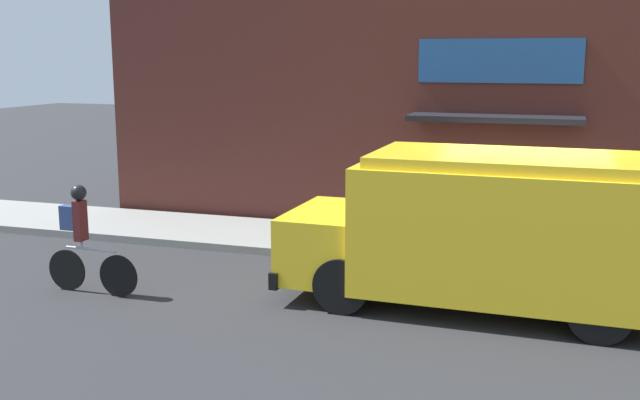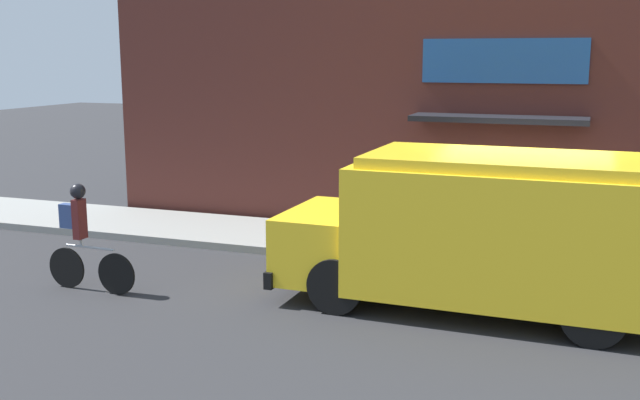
# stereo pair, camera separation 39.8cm
# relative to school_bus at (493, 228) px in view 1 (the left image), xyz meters

# --- Properties ---
(ground_plane) EXTENTS (70.00, 70.00, 0.00)m
(ground_plane) POSITION_rel_school_bus_xyz_m (0.31, 1.55, -1.13)
(ground_plane) COLOR #2B2B2D
(sidewalk) EXTENTS (28.00, 2.24, 0.14)m
(sidewalk) POSITION_rel_school_bus_xyz_m (0.31, 2.67, -1.06)
(sidewalk) COLOR gray
(sidewalk) RESTS_ON ground_plane
(storefront) EXTENTS (17.58, 1.04, 5.43)m
(storefront) POSITION_rel_school_bus_xyz_m (0.29, 4.01, 1.58)
(storefront) COLOR #4C231E
(storefront) RESTS_ON ground_plane
(school_bus) EXTENTS (5.39, 2.66, 2.16)m
(school_bus) POSITION_rel_school_bus_xyz_m (0.00, 0.00, 0.00)
(school_bus) COLOR yellow
(school_bus) RESTS_ON ground_plane
(cyclist) EXTENTS (1.53, 0.23, 1.62)m
(cyclist) POSITION_rel_school_bus_xyz_m (-5.77, -1.19, -0.31)
(cyclist) COLOR black
(cyclist) RESTS_ON ground_plane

